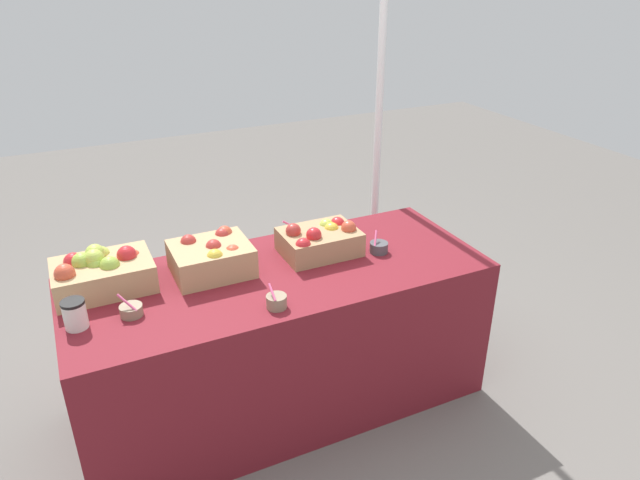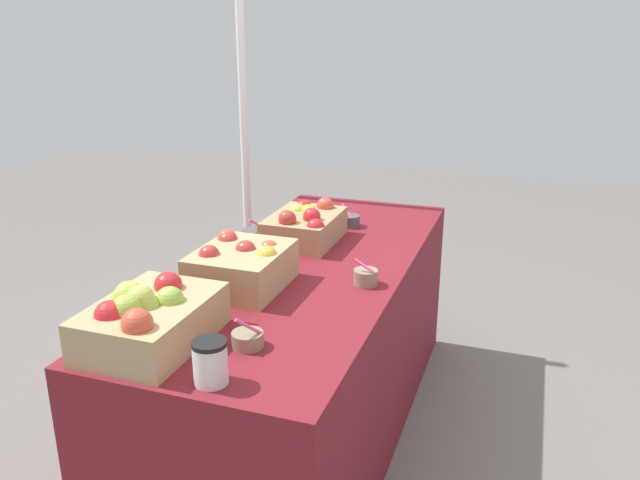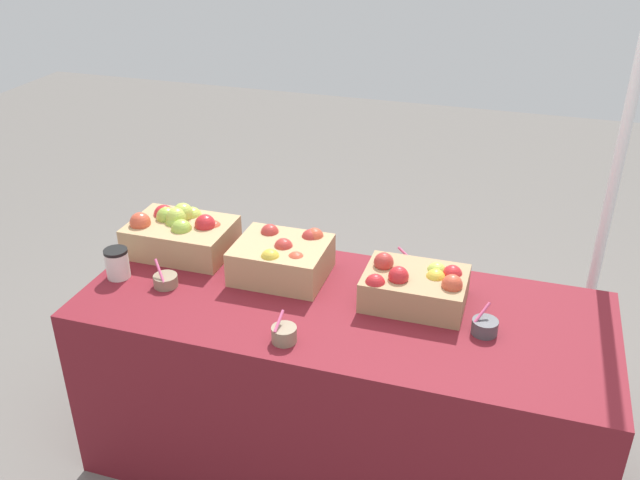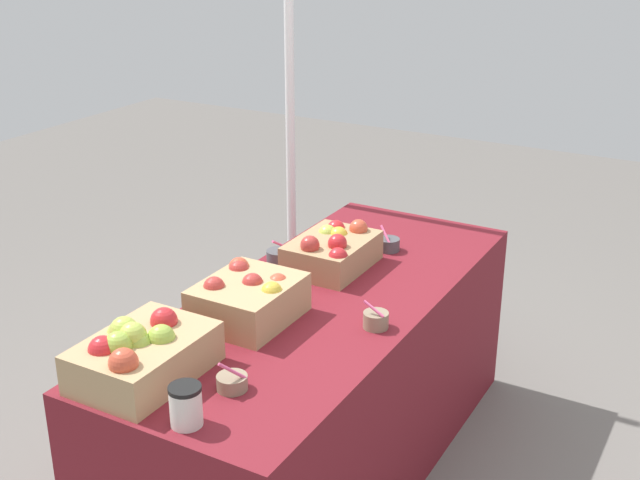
{
  "view_description": "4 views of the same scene",
  "coord_description": "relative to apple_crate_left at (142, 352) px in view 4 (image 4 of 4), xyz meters",
  "views": [
    {
      "loc": [
        -0.82,
        -2.16,
        2.03
      ],
      "look_at": [
        0.19,
        -0.02,
        0.87
      ],
      "focal_mm": 32.68,
      "sensor_mm": 36.0,
      "label": 1
    },
    {
      "loc": [
        -2.11,
        -0.8,
        1.6
      ],
      "look_at": [
        0.17,
        -0.0,
        0.78
      ],
      "focal_mm": 35.76,
      "sensor_mm": 36.0,
      "label": 2
    },
    {
      "loc": [
        0.55,
        -2.01,
        2.1
      ],
      "look_at": [
        -0.11,
        0.08,
        0.95
      ],
      "focal_mm": 38.81,
      "sensor_mm": 36.0,
      "label": 3
    },
    {
      "loc": [
        -2.33,
        -1.3,
        2.02
      ],
      "look_at": [
        0.01,
        0.01,
        0.95
      ],
      "focal_mm": 46.58,
      "sensor_mm": 36.0,
      "label": 4
    }
  ],
  "objects": [
    {
      "name": "sample_bowl_mid",
      "position": [
        0.61,
        -0.46,
        -0.05
      ],
      "size": [
        0.08,
        0.08,
        0.1
      ],
      "color": "gray",
      "rests_on": "table"
    },
    {
      "name": "tent_pole",
      "position": [
        1.63,
        0.48,
        0.31
      ],
      "size": [
        0.04,
        0.04,
        2.26
      ],
      "primitive_type": "cylinder",
      "color": "white",
      "rests_on": "ground_plane"
    },
    {
      "name": "sample_bowl_extra",
      "position": [
        0.92,
        0.11,
        -0.06
      ],
      "size": [
        0.1,
        0.1,
        0.11
      ],
      "color": "#4C4C51",
      "rests_on": "table"
    },
    {
      "name": "ground_plane",
      "position": [
        0.73,
        -0.19,
        -0.82
      ],
      "size": [
        10.0,
        10.0,
        0.0
      ],
      "primitive_type": "plane",
      "color": "slate"
    },
    {
      "name": "table",
      "position": [
        0.73,
        -0.19,
        -0.45
      ],
      "size": [
        1.9,
        0.76,
        0.74
      ],
      "primitive_type": "cube",
      "color": "maroon",
      "rests_on": "ground_plane"
    },
    {
      "name": "apple_crate_middle",
      "position": [
        0.46,
        -0.06,
        -0.01
      ],
      "size": [
        0.34,
        0.29,
        0.17
      ],
      "color": "tan",
      "rests_on": "table"
    },
    {
      "name": "apple_crate_right",
      "position": [
        0.98,
        -0.1,
        -0.01
      ],
      "size": [
        0.36,
        0.26,
        0.17
      ],
      "color": "tan",
      "rests_on": "table"
    },
    {
      "name": "apple_crate_left",
      "position": [
        0.0,
        0.0,
        0.0
      ],
      "size": [
        0.41,
        0.28,
        0.19
      ],
      "color": "tan",
      "rests_on": "table"
    },
    {
      "name": "sample_bowl_near",
      "position": [
        1.24,
        -0.22,
        -0.05
      ],
      "size": [
        0.09,
        0.09,
        0.1
      ],
      "color": "#4C4C51",
      "rests_on": "table"
    },
    {
      "name": "sample_bowl_far",
      "position": [
        0.07,
        -0.27,
        -0.06
      ],
      "size": [
        0.09,
        0.09,
        0.1
      ],
      "color": "gray",
      "rests_on": "table"
    },
    {
      "name": "coffee_cup",
      "position": [
        -0.13,
        -0.26,
        -0.02
      ],
      "size": [
        0.09,
        0.09,
        0.12
      ],
      "color": "silver",
      "rests_on": "table"
    }
  ]
}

